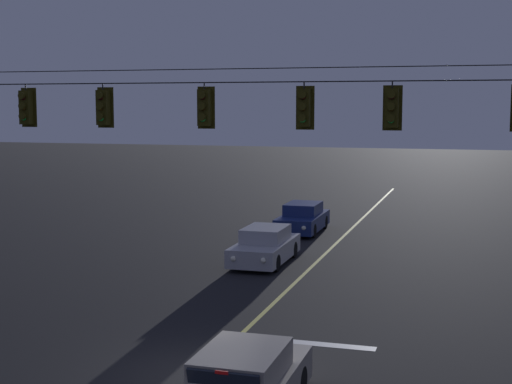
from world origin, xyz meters
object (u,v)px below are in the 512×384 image
(traffic_light_right_inner, at_px, (304,108))
(car_oncoming_trailing, at_px, (303,219))
(traffic_light_rightmost, at_px, (392,108))
(traffic_light_left_inner, at_px, (103,107))
(traffic_light_centre, at_px, (204,108))
(car_oncoming_lead, at_px, (265,246))
(traffic_light_leftmost, at_px, (26,107))

(traffic_light_right_inner, xyz_separation_m, car_oncoming_trailing, (-3.66, 15.87, -5.33))
(traffic_light_rightmost, bearing_deg, car_oncoming_trailing, 110.33)
(car_oncoming_trailing, bearing_deg, traffic_light_rightmost, -69.67)
(traffic_light_left_inner, xyz_separation_m, traffic_light_centre, (2.98, 0.00, 0.00))
(traffic_light_left_inner, bearing_deg, traffic_light_centre, 0.00)
(traffic_light_left_inner, bearing_deg, car_oncoming_lead, 75.37)
(car_oncoming_trailing, bearing_deg, traffic_light_right_inner, -77.03)
(traffic_light_centre, xyz_separation_m, traffic_light_rightmost, (4.93, 0.00, 0.00))
(traffic_light_rightmost, distance_m, car_oncoming_lead, 11.56)
(traffic_light_centre, distance_m, car_oncoming_lead, 10.10)
(traffic_light_leftmost, height_order, traffic_light_left_inner, same)
(traffic_light_centre, height_order, car_oncoming_trailing, traffic_light_centre)
(traffic_light_right_inner, distance_m, traffic_light_rightmost, 2.22)
(traffic_light_right_inner, distance_m, car_oncoming_lead, 10.65)
(traffic_light_leftmost, distance_m, car_oncoming_trailing, 17.33)
(traffic_light_right_inner, height_order, traffic_light_rightmost, same)
(traffic_light_leftmost, bearing_deg, car_oncoming_lead, 61.35)
(car_oncoming_lead, bearing_deg, traffic_light_leftmost, -118.65)
(traffic_light_centre, xyz_separation_m, car_oncoming_lead, (-0.75, 8.55, -5.33))
(traffic_light_left_inner, relative_size, car_oncoming_trailing, 0.28)
(traffic_light_right_inner, relative_size, car_oncoming_trailing, 0.28)
(car_oncoming_trailing, bearing_deg, car_oncoming_lead, -88.38)
(traffic_light_rightmost, bearing_deg, traffic_light_leftmost, 180.00)
(traffic_light_right_inner, xyz_separation_m, car_oncoming_lead, (-3.45, 8.55, -5.33))
(traffic_light_leftmost, bearing_deg, traffic_light_right_inner, 0.00)
(car_oncoming_lead, bearing_deg, car_oncoming_trailing, 91.62)
(car_oncoming_lead, bearing_deg, traffic_light_centre, -85.00)
(traffic_light_leftmost, distance_m, traffic_light_left_inner, 2.44)
(traffic_light_centre, bearing_deg, traffic_light_left_inner, 180.00)
(traffic_light_leftmost, relative_size, traffic_light_right_inner, 1.00)
(traffic_light_centre, bearing_deg, traffic_light_leftmost, 180.00)
(traffic_light_left_inner, distance_m, traffic_light_centre, 2.98)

